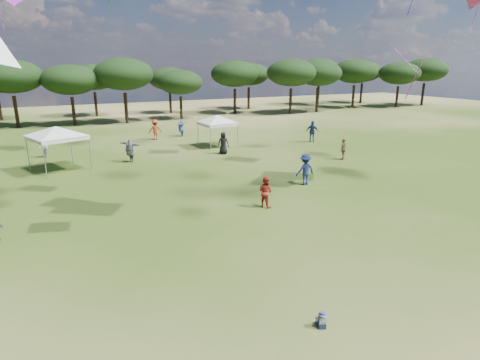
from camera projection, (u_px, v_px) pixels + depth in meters
name	position (u px, v px, depth m)	size (l,w,h in m)	color
tree_line	(112.00, 76.00, 49.20)	(108.78, 17.63, 7.77)	black
tent_left	(56.00, 128.00, 26.03)	(5.88, 5.88, 3.25)	gray
tent_right	(217.00, 117.00, 33.68)	(5.45, 5.45, 3.01)	gray
toddler	(322.00, 320.00, 10.81)	(0.36, 0.39, 0.47)	#151C30
festival_crowd	(140.00, 152.00, 28.20)	(30.61, 22.51, 1.92)	black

